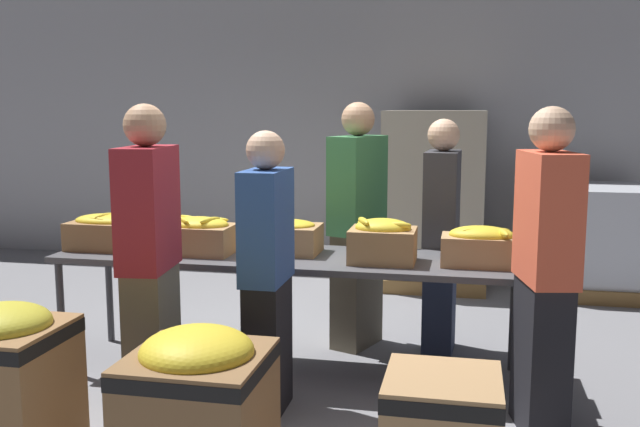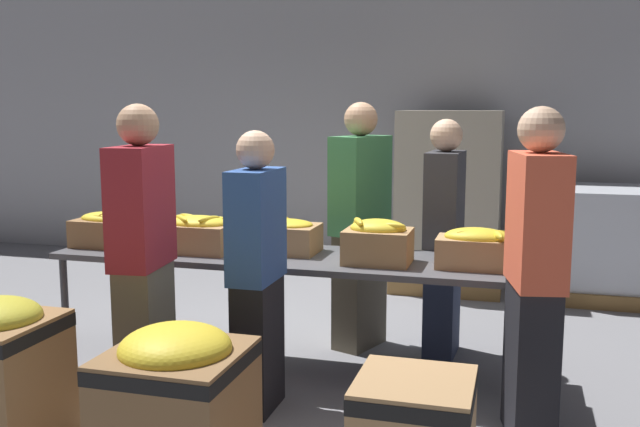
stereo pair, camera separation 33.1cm
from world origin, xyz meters
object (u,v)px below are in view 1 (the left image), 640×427
object	(u,v)px
banana_box_1	(199,235)
pallet_stack_1	(434,199)
sorting_table	(288,262)
volunteer_2	(441,238)
banana_box_0	(107,231)
volunteer_0	(357,227)
banana_box_3	(383,240)
volunteer_4	(150,262)
banana_box_4	(481,246)
volunteer_1	(267,275)
volunteer_3	(545,274)
pallet_stack_0	(594,240)
donation_bin_0	(5,376)
banana_box_2	(287,236)
donation_bin_1	(198,399)

from	to	relation	value
banana_box_1	pallet_stack_1	size ratio (longest dim) A/B	0.26
sorting_table	volunteer_2	world-z (taller)	volunteer_2
banana_box_1	banana_box_0	bearing A→B (deg)	178.10
sorting_table	volunteer_0	world-z (taller)	volunteer_0
sorting_table	volunteer_0	distance (m)	0.73
banana_box_3	volunteer_4	xyz separation A→B (m)	(-1.25, -0.67, -0.05)
banana_box_3	banana_box_4	distance (m)	0.60
volunteer_1	volunteer_3	xyz separation A→B (m)	(1.52, 0.05, 0.07)
banana_box_3	banana_box_4	world-z (taller)	banana_box_3
volunteer_1	pallet_stack_0	size ratio (longest dim) A/B	1.52
volunteer_0	pallet_stack_1	bearing A→B (deg)	-172.19
banana_box_0	banana_box_3	bearing A→B (deg)	-1.11
banana_box_0	donation_bin_0	xyz separation A→B (m)	(0.16, -1.38, -0.50)
sorting_table	banana_box_3	distance (m)	0.67
volunteer_2	pallet_stack_1	xyz separation A→B (m)	(-0.15, 2.03, 0.02)
volunteer_4	volunteer_3	bearing A→B (deg)	-91.49
volunteer_1	volunteer_2	size ratio (longest dim) A/B	0.97
sorting_table	volunteer_1	xyz separation A→B (m)	(0.04, -0.63, 0.07)
banana_box_2	volunteer_0	bearing A→B (deg)	54.86
pallet_stack_1	volunteer_0	bearing A→B (deg)	-102.74
banana_box_2	volunteer_3	world-z (taller)	volunteer_3
banana_box_0	donation_bin_1	size ratio (longest dim) A/B	0.68
sorting_table	banana_box_2	size ratio (longest dim) A/B	7.16
donation_bin_1	banana_box_3	bearing A→B (deg)	62.08
banana_box_2	volunteer_1	bearing A→B (deg)	-85.12
banana_box_2	volunteer_3	distance (m)	1.71
volunteer_1	pallet_stack_1	size ratio (longest dim) A/B	0.95
banana_box_0	pallet_stack_0	size ratio (longest dim) A/B	0.46
banana_box_2	volunteer_3	size ratio (longest dim) A/B	0.24
volunteer_2	banana_box_1	bearing A→B (deg)	-63.46
banana_box_0	pallet_stack_1	bearing A→B (deg)	52.16
pallet_stack_1	volunteer_4	bearing A→B (deg)	-113.05
donation_bin_0	pallet_stack_1	bearing A→B (deg)	64.66
volunteer_0	donation_bin_1	bearing A→B (deg)	8.40
banana_box_4	volunteer_1	world-z (taller)	volunteer_1
volunteer_3	donation_bin_1	distance (m)	1.91
banana_box_2	banana_box_3	size ratio (longest dim) A/B	1.05
banana_box_1	volunteer_3	world-z (taller)	volunteer_3
volunteer_3	volunteer_0	bearing A→B (deg)	33.59
volunteer_4	donation_bin_0	bearing A→B (deg)	138.31
sorting_table	banana_box_0	xyz separation A→B (m)	(-1.26, -0.05, 0.17)
volunteer_0	donation_bin_1	world-z (taller)	volunteer_0
volunteer_0	donation_bin_0	distance (m)	2.56
volunteer_2	donation_bin_1	distance (m)	2.33
banana_box_1	volunteer_2	world-z (taller)	volunteer_2
banana_box_3	donation_bin_0	bearing A→B (deg)	-142.33
sorting_table	banana_box_0	distance (m)	1.27
banana_box_0	volunteer_2	xyz separation A→B (m)	(2.23, 0.65, -0.08)
banana_box_2	volunteer_2	xyz separation A→B (m)	(0.99, 0.53, -0.08)
donation_bin_0	pallet_stack_0	size ratio (longest dim) A/B	0.74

